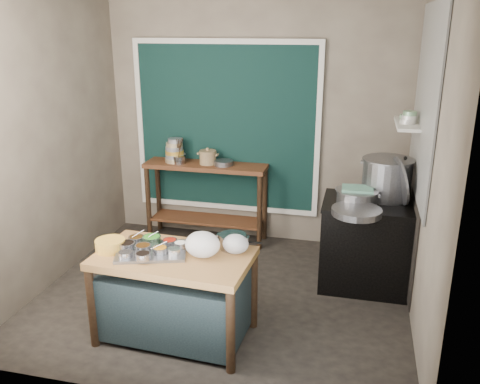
% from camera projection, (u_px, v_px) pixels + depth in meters
% --- Properties ---
extents(floor, '(3.50, 3.00, 0.02)m').
position_uv_depth(floor, '(223.00, 295.00, 4.96)').
color(floor, '#2C2822').
rests_on(floor, ground).
extents(back_wall, '(3.50, 0.02, 2.80)m').
position_uv_depth(back_wall, '(256.00, 124.00, 5.91)').
color(back_wall, '#776C5B').
rests_on(back_wall, floor).
extents(left_wall, '(0.02, 3.00, 2.80)m').
position_uv_depth(left_wall, '(46.00, 145.00, 4.91)').
color(left_wall, '#776C5B').
rests_on(left_wall, floor).
extents(right_wall, '(0.02, 3.00, 2.80)m').
position_uv_depth(right_wall, '(429.00, 168.00, 4.13)').
color(right_wall, '#776C5B').
rests_on(right_wall, floor).
extents(curtain_panel, '(2.10, 0.02, 1.90)m').
position_uv_depth(curtain_panel, '(226.00, 128.00, 5.97)').
color(curtain_panel, black).
rests_on(curtain_panel, back_wall).
extents(curtain_frame, '(2.22, 0.03, 2.02)m').
position_uv_depth(curtain_frame, '(226.00, 128.00, 5.96)').
color(curtain_frame, beige).
rests_on(curtain_frame, back_wall).
extents(tile_panel, '(0.02, 1.70, 1.70)m').
position_uv_depth(tile_panel, '(425.00, 103.00, 4.50)').
color(tile_panel, '#B2B2AA').
rests_on(tile_panel, right_wall).
extents(soot_patch, '(0.01, 1.30, 1.30)m').
position_uv_depth(soot_patch, '(411.00, 219.00, 4.95)').
color(soot_patch, black).
rests_on(soot_patch, right_wall).
extents(wall_shelf, '(0.22, 0.70, 0.03)m').
position_uv_depth(wall_shelf, '(408.00, 124.00, 4.88)').
color(wall_shelf, beige).
rests_on(wall_shelf, right_wall).
extents(prep_table, '(1.29, 0.79, 0.75)m').
position_uv_depth(prep_table, '(175.00, 296.00, 4.19)').
color(prep_table, brown).
rests_on(prep_table, floor).
extents(back_counter, '(1.45, 0.40, 0.95)m').
position_uv_depth(back_counter, '(206.00, 202.00, 6.11)').
color(back_counter, '#522A17').
rests_on(back_counter, floor).
extents(stove_block, '(0.90, 0.68, 0.85)m').
position_uv_depth(stove_block, '(368.00, 245.00, 5.03)').
color(stove_block, black).
rests_on(stove_block, floor).
extents(stove_top, '(0.92, 0.69, 0.03)m').
position_uv_depth(stove_top, '(372.00, 204.00, 4.90)').
color(stove_top, black).
rests_on(stove_top, stove_block).
extents(condiment_tray, '(0.65, 0.55, 0.02)m').
position_uv_depth(condiment_tray, '(151.00, 251.00, 4.11)').
color(condiment_tray, gray).
rests_on(condiment_tray, prep_table).
extents(condiment_bowls, '(0.54, 0.44, 0.06)m').
position_uv_depth(condiment_bowls, '(149.00, 246.00, 4.12)').
color(condiment_bowls, gray).
rests_on(condiment_bowls, condiment_tray).
extents(yellow_basin, '(0.28, 0.28, 0.09)m').
position_uv_depth(yellow_basin, '(110.00, 245.00, 4.14)').
color(yellow_basin, '#B27030').
rests_on(yellow_basin, prep_table).
extents(saucepan, '(0.24, 0.24, 0.13)m').
position_uv_depth(saucepan, '(233.00, 241.00, 4.17)').
color(saucepan, gray).
rests_on(saucepan, prep_table).
extents(plastic_bag_a, '(0.30, 0.26, 0.21)m').
position_uv_depth(plastic_bag_a, '(203.00, 244.00, 4.01)').
color(plastic_bag_a, white).
rests_on(plastic_bag_a, prep_table).
extents(plastic_bag_b, '(0.26, 0.24, 0.16)m').
position_uv_depth(plastic_bag_b, '(236.00, 244.00, 4.08)').
color(plastic_bag_b, white).
rests_on(plastic_bag_b, prep_table).
extents(bowl_stack, '(0.25, 0.25, 0.28)m').
position_uv_depth(bowl_stack, '(175.00, 152.00, 6.02)').
color(bowl_stack, tan).
rests_on(bowl_stack, back_counter).
extents(utensil_cup, '(0.19, 0.19, 0.09)m').
position_uv_depth(utensil_cup, '(180.00, 159.00, 5.97)').
color(utensil_cup, gray).
rests_on(utensil_cup, back_counter).
extents(ceramic_crock, '(0.23, 0.23, 0.14)m').
position_uv_depth(ceramic_crock, '(208.00, 158.00, 5.94)').
color(ceramic_crock, olive).
rests_on(ceramic_crock, back_counter).
extents(wide_bowl, '(0.29, 0.29, 0.06)m').
position_uv_depth(wide_bowl, '(223.00, 163.00, 5.90)').
color(wide_bowl, gray).
rests_on(wide_bowl, back_counter).
extents(stock_pot, '(0.59, 0.59, 0.40)m').
position_uv_depth(stock_pot, '(387.00, 178.00, 4.95)').
color(stock_pot, gray).
rests_on(stock_pot, stove_top).
extents(pot_lid, '(0.22, 0.49, 0.47)m').
position_uv_depth(pot_lid, '(401.00, 181.00, 4.77)').
color(pot_lid, gray).
rests_on(pot_lid, stove_top).
extents(steamer, '(0.53, 0.53, 0.13)m').
position_uv_depth(steamer, '(357.00, 197.00, 4.84)').
color(steamer, gray).
rests_on(steamer, stove_top).
extents(green_cloth, '(0.30, 0.23, 0.02)m').
position_uv_depth(green_cloth, '(358.00, 189.00, 4.82)').
color(green_cloth, '#5B937E').
rests_on(green_cloth, steamer).
extents(shallow_pan, '(0.46, 0.46, 0.06)m').
position_uv_depth(shallow_pan, '(357.00, 212.00, 4.56)').
color(shallow_pan, gray).
rests_on(shallow_pan, stove_top).
extents(shelf_bowl_stack, '(0.15, 0.15, 0.12)m').
position_uv_depth(shelf_bowl_stack, '(409.00, 118.00, 4.80)').
color(shelf_bowl_stack, silver).
rests_on(shelf_bowl_stack, wall_shelf).
extents(shelf_bowl_green, '(0.15, 0.15, 0.05)m').
position_uv_depth(shelf_bowl_green, '(407.00, 117.00, 5.00)').
color(shelf_bowl_green, gray).
rests_on(shelf_bowl_green, wall_shelf).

